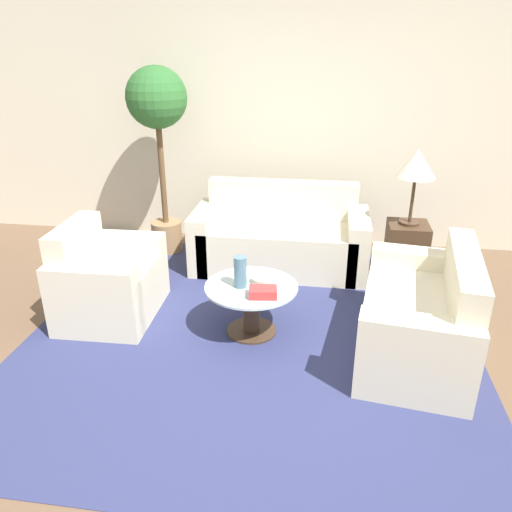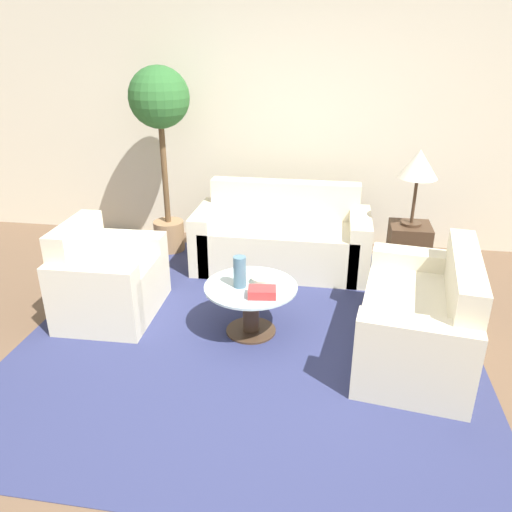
% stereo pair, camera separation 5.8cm
% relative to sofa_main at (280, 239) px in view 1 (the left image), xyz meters
% --- Properties ---
extents(ground_plane, '(14.00, 14.00, 0.00)m').
position_rel_sofa_main_xyz_m(ground_plane, '(-0.00, -1.96, -0.28)').
color(ground_plane, brown).
extents(wall_back, '(10.00, 0.06, 2.60)m').
position_rel_sofa_main_xyz_m(wall_back, '(-0.00, 0.77, 1.02)').
color(wall_back, beige).
rests_on(wall_back, ground_plane).
extents(rug, '(3.44, 3.48, 0.01)m').
position_rel_sofa_main_xyz_m(rug, '(-0.10, -1.31, -0.28)').
color(rug, navy).
rests_on(rug, ground_plane).
extents(sofa_main, '(1.71, 0.77, 0.82)m').
position_rel_sofa_main_xyz_m(sofa_main, '(0.00, 0.00, 0.00)').
color(sofa_main, beige).
rests_on(sofa_main, ground_plane).
extents(armchair, '(0.73, 0.91, 0.79)m').
position_rel_sofa_main_xyz_m(armchair, '(-1.34, -1.19, -0.00)').
color(armchair, beige).
rests_on(armchair, ground_plane).
extents(loveseat, '(0.91, 1.42, 0.81)m').
position_rel_sofa_main_xyz_m(loveseat, '(1.19, -1.42, -0.00)').
color(loveseat, beige).
rests_on(loveseat, ground_plane).
extents(coffee_table, '(0.72, 0.72, 0.41)m').
position_rel_sofa_main_xyz_m(coffee_table, '(-0.10, -1.31, -0.02)').
color(coffee_table, '#422D1E').
rests_on(coffee_table, ground_plane).
extents(side_table, '(0.37, 0.37, 0.57)m').
position_rel_sofa_main_xyz_m(side_table, '(1.21, -0.16, -0.00)').
color(side_table, '#422D1E').
rests_on(side_table, ground_plane).
extents(table_lamp, '(0.35, 0.35, 0.69)m').
position_rel_sofa_main_xyz_m(table_lamp, '(1.21, -0.16, 0.83)').
color(table_lamp, '#422D1E').
rests_on(table_lamp, side_table).
extents(potted_plant, '(0.60, 0.60, 1.92)m').
position_rel_sofa_main_xyz_m(potted_plant, '(-1.27, 0.21, 1.12)').
color(potted_plant, '#93704C').
rests_on(potted_plant, ground_plane).
extents(vase, '(0.10, 0.10, 0.25)m').
position_rel_sofa_main_xyz_m(vase, '(-0.18, -1.33, 0.25)').
color(vase, slate).
rests_on(vase, coffee_table).
extents(bowl, '(0.16, 0.16, 0.05)m').
position_rel_sofa_main_xyz_m(bowl, '(-0.02, -1.25, 0.15)').
color(bowl, beige).
rests_on(bowl, coffee_table).
extents(book_stack, '(0.22, 0.16, 0.07)m').
position_rel_sofa_main_xyz_m(book_stack, '(0.02, -1.47, 0.16)').
color(book_stack, '#BC3333').
rests_on(book_stack, coffee_table).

